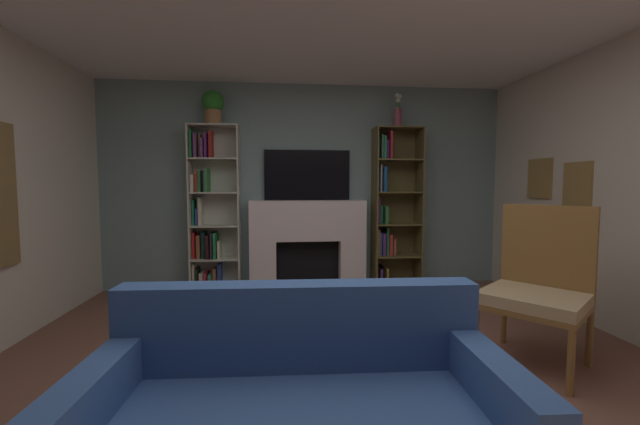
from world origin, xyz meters
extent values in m
plane|color=brown|center=(0.00, 0.00, 0.00)|extent=(6.31, 6.31, 0.00)
cube|color=gray|center=(0.00, 2.66, 1.28)|extent=(5.15, 0.06, 2.55)
cube|color=olive|center=(2.50, 1.16, 1.30)|extent=(0.03, 0.35, 0.44)
cube|color=#A5833F|center=(2.49, 1.16, 1.30)|extent=(0.01, 0.29, 0.38)
cube|color=olive|center=(2.50, 1.71, 1.37)|extent=(0.03, 0.37, 0.43)
cube|color=#45725D|center=(2.49, 1.71, 1.37)|extent=(0.01, 0.31, 0.37)
cube|color=white|center=(-0.56, 2.50, 0.30)|extent=(0.32, 0.26, 0.61)
cube|color=white|center=(0.56, 2.50, 0.30)|extent=(0.32, 0.26, 0.61)
cube|color=white|center=(0.00, 2.50, 0.86)|extent=(1.44, 0.26, 0.50)
cube|color=black|center=(0.00, 2.59, 0.30)|extent=(0.79, 0.08, 0.61)
cube|color=#5E5E4A|center=(0.00, 2.22, 0.01)|extent=(1.54, 0.30, 0.03)
cube|color=black|center=(0.00, 2.60, 1.42)|extent=(1.07, 0.06, 0.62)
cube|color=beige|center=(-1.41, 2.49, 1.01)|extent=(0.02, 0.29, 2.01)
cube|color=beige|center=(-0.84, 2.49, 1.01)|extent=(0.02, 0.29, 2.01)
cube|color=beige|center=(-1.12, 2.62, 1.01)|extent=(0.59, 0.02, 2.01)
cube|color=beige|center=(-1.12, 2.49, 0.01)|extent=(0.56, 0.29, 0.02)
cube|color=beige|center=(-1.38, 2.50, 0.18)|extent=(0.02, 0.22, 0.33)
cube|color=black|center=(-1.35, 2.51, 0.15)|extent=(0.03, 0.21, 0.27)
cube|color=beige|center=(-1.30, 2.51, 0.12)|extent=(0.04, 0.20, 0.21)
cube|color=#B22337|center=(-1.25, 2.50, 0.13)|extent=(0.04, 0.22, 0.22)
cube|color=#246A4D|center=(-1.19, 2.50, 0.12)|extent=(0.04, 0.23, 0.20)
cube|color=brown|center=(-1.14, 2.51, 0.15)|extent=(0.04, 0.21, 0.27)
cube|color=#28479A|center=(-1.09, 2.53, 0.17)|extent=(0.04, 0.16, 0.31)
cube|color=beige|center=(-1.12, 2.49, 0.40)|extent=(0.56, 0.29, 0.02)
cube|color=red|center=(-1.38, 2.51, 0.57)|extent=(0.03, 0.20, 0.32)
cube|color=brown|center=(-1.33, 2.52, 0.55)|extent=(0.04, 0.19, 0.28)
cube|color=black|center=(-1.27, 2.51, 0.57)|extent=(0.04, 0.20, 0.32)
cube|color=black|center=(-1.21, 2.50, 0.55)|extent=(0.04, 0.23, 0.28)
cube|color=#241E2B|center=(-1.17, 2.49, 0.57)|extent=(0.02, 0.24, 0.31)
cube|color=#1F733C|center=(-1.13, 2.50, 0.57)|extent=(0.03, 0.23, 0.31)
cube|color=beige|center=(-1.08, 2.50, 0.52)|extent=(0.03, 0.22, 0.21)
cube|color=beige|center=(-1.12, 2.49, 0.80)|extent=(0.56, 0.29, 0.02)
cube|color=#1F7749|center=(-1.38, 2.53, 0.96)|extent=(0.02, 0.16, 0.30)
cube|color=#2B3C90|center=(-1.35, 2.53, 0.91)|extent=(0.02, 0.16, 0.20)
cube|color=beige|center=(-1.30, 2.53, 0.98)|extent=(0.04, 0.17, 0.33)
cube|color=beige|center=(-1.12, 2.49, 1.21)|extent=(0.56, 0.29, 0.02)
cube|color=beige|center=(-1.37, 2.50, 1.32)|extent=(0.04, 0.24, 0.21)
cube|color=#BC361E|center=(-1.33, 2.51, 1.34)|extent=(0.03, 0.22, 0.25)
cube|color=#256A3D|center=(-1.29, 2.50, 1.34)|extent=(0.03, 0.23, 0.25)
cube|color=#5E2B78|center=(-1.25, 2.53, 1.34)|extent=(0.02, 0.16, 0.26)
cube|color=#357A3D|center=(-1.21, 2.50, 1.35)|extent=(0.04, 0.23, 0.28)
cube|color=beige|center=(-1.12, 2.49, 1.61)|extent=(0.56, 0.29, 0.02)
cube|color=#206939|center=(-1.38, 2.50, 1.78)|extent=(0.03, 0.23, 0.33)
cube|color=#66386D|center=(-1.33, 2.50, 1.76)|extent=(0.04, 0.22, 0.29)
cube|color=brown|center=(-1.29, 2.53, 1.76)|extent=(0.03, 0.16, 0.28)
cube|color=#5A396B|center=(-1.25, 2.49, 1.73)|extent=(0.03, 0.24, 0.23)
cube|color=#652476|center=(-1.21, 2.51, 1.77)|extent=(0.02, 0.21, 0.30)
cube|color=#A32520|center=(-1.16, 2.53, 1.78)|extent=(0.04, 0.17, 0.32)
cube|color=beige|center=(-1.12, 2.49, 2.00)|extent=(0.56, 0.29, 0.02)
cube|color=brown|center=(0.84, 2.47, 1.01)|extent=(0.02, 0.33, 2.01)
cube|color=brown|center=(1.41, 2.47, 1.01)|extent=(0.02, 0.33, 2.01)
cube|color=brown|center=(1.12, 2.62, 1.01)|extent=(0.59, 0.02, 2.01)
cube|color=brown|center=(1.12, 2.47, 0.01)|extent=(0.56, 0.33, 0.02)
cube|color=black|center=(0.87, 2.52, 0.16)|extent=(0.04, 0.19, 0.29)
cube|color=#67417E|center=(0.91, 2.49, 0.13)|extent=(0.02, 0.25, 0.22)
cube|color=black|center=(0.95, 2.51, 0.14)|extent=(0.03, 0.21, 0.24)
cube|color=olive|center=(0.99, 2.47, 0.14)|extent=(0.02, 0.28, 0.23)
cube|color=brown|center=(1.12, 2.47, 0.40)|extent=(0.56, 0.33, 0.02)
cube|color=olive|center=(0.87, 2.47, 0.58)|extent=(0.02, 0.28, 0.33)
cube|color=#315387|center=(0.90, 2.50, 0.56)|extent=(0.03, 0.23, 0.29)
cube|color=#572C79|center=(0.95, 2.50, 0.55)|extent=(0.04, 0.23, 0.28)
cube|color=#1E7C3C|center=(1.00, 2.51, 0.58)|extent=(0.03, 0.20, 0.34)
cube|color=#B82C31|center=(1.04, 2.50, 0.54)|extent=(0.04, 0.22, 0.27)
cube|color=#985C3D|center=(1.10, 2.52, 0.51)|extent=(0.04, 0.19, 0.20)
cube|color=brown|center=(1.12, 2.47, 0.80)|extent=(0.56, 0.33, 0.02)
cube|color=#59256A|center=(0.88, 2.50, 0.97)|extent=(0.04, 0.22, 0.32)
cube|color=#207C48|center=(0.92, 2.52, 0.93)|extent=(0.03, 0.19, 0.23)
cube|color=#34793D|center=(0.97, 2.48, 0.92)|extent=(0.04, 0.26, 0.22)
cube|color=brown|center=(1.12, 2.47, 1.21)|extent=(0.56, 0.33, 0.02)
cube|color=black|center=(0.87, 2.52, 1.35)|extent=(0.03, 0.19, 0.27)
cube|color=beige|center=(0.91, 2.51, 1.38)|extent=(0.02, 0.20, 0.34)
cube|color=#184B91|center=(0.95, 2.49, 1.37)|extent=(0.04, 0.24, 0.31)
cube|color=brown|center=(1.12, 2.47, 1.61)|extent=(0.56, 0.33, 0.02)
cube|color=#1F4795|center=(0.87, 2.52, 1.74)|extent=(0.03, 0.18, 0.25)
cube|color=#376848|center=(0.90, 2.48, 1.76)|extent=(0.02, 0.27, 0.29)
cube|color=#2B7E4B|center=(0.94, 2.48, 1.76)|extent=(0.02, 0.27, 0.28)
cube|color=#4F2B7F|center=(0.98, 2.50, 1.73)|extent=(0.03, 0.23, 0.23)
cube|color=#AC2430|center=(1.01, 2.48, 1.79)|extent=(0.02, 0.27, 0.34)
cube|color=brown|center=(1.12, 2.47, 2.00)|extent=(0.56, 0.33, 0.02)
cylinder|color=#9C6F43|center=(-1.12, 2.48, 2.10)|extent=(0.19, 0.19, 0.17)
sphere|color=#297926|center=(-1.12, 2.48, 2.29)|extent=(0.26, 0.26, 0.26)
cylinder|color=#913E53|center=(1.12, 2.48, 2.13)|extent=(0.10, 0.10, 0.23)
cylinder|color=#4C7F3F|center=(1.12, 2.46, 2.29)|extent=(0.01, 0.01, 0.10)
sphere|color=silver|center=(1.12, 2.46, 2.34)|extent=(0.05, 0.05, 0.05)
cylinder|color=#4C7F3F|center=(1.11, 2.47, 2.32)|extent=(0.01, 0.01, 0.16)
sphere|color=silver|center=(1.11, 2.47, 2.40)|extent=(0.05, 0.05, 0.05)
cylinder|color=#4C7F3F|center=(1.15, 2.49, 2.32)|extent=(0.01, 0.01, 0.15)
sphere|color=silver|center=(1.15, 2.49, 2.40)|extent=(0.05, 0.05, 0.05)
cube|color=#365A97|center=(-0.26, -0.46, 0.62)|extent=(1.73, 0.23, 0.42)
cube|color=#365A97|center=(0.51, -0.83, 0.30)|extent=(0.18, 0.85, 0.61)
cylinder|color=brown|center=(1.85, 0.19, 0.23)|extent=(0.04, 0.04, 0.46)
cylinder|color=brown|center=(1.48, 0.64, 0.23)|extent=(0.04, 0.04, 0.46)
cylinder|color=brown|center=(1.42, -0.16, 0.23)|extent=(0.04, 0.04, 0.46)
cylinder|color=brown|center=(1.05, 0.29, 0.23)|extent=(0.04, 0.04, 0.46)
cube|color=tan|center=(1.45, 0.24, 0.50)|extent=(0.86, 0.87, 0.08)
cube|color=brown|center=(1.45, 0.24, 0.44)|extent=(0.86, 0.87, 0.04)
cube|color=brown|center=(1.66, 0.41, 0.80)|extent=(0.45, 0.53, 0.69)
camera|label=1|loc=(-0.35, -2.31, 1.30)|focal=21.84mm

